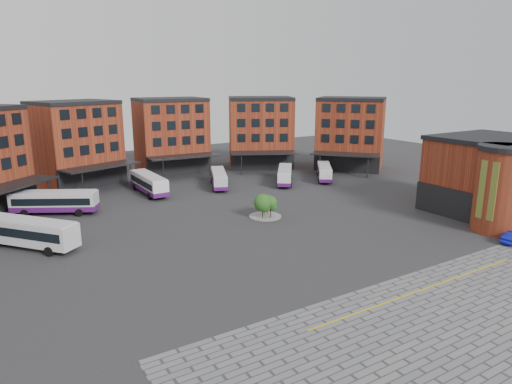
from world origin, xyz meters
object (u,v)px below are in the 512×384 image
tree_island (266,204)px  bus_e (285,175)px  bus_d (219,178)px  bus_f (324,172)px  bus_c (149,183)px  bus_a (29,231)px  bus_b (55,202)px

tree_island → bus_e: 21.18m
bus_e → bus_d: bearing=-161.7°
tree_island → bus_f: tree_island is taller
tree_island → bus_f: (22.22, 14.40, -0.41)m
bus_d → bus_c: bearing=-165.5°
bus_a → bus_d: size_ratio=1.06×
bus_a → bus_c: bearing=2.3°
bus_e → bus_f: 8.14m
bus_b → bus_f: 46.19m
bus_d → bus_e: 11.91m
bus_c → bus_d: bus_c is taller
bus_e → tree_island: bearing=-95.6°
bus_c → bus_f: 31.96m
bus_b → bus_c: (14.91, 4.43, -0.02)m
bus_c → bus_e: size_ratio=1.20×
bus_b → bus_d: 26.90m
bus_a → bus_c: 25.83m
bus_a → bus_b: bearing=31.5°
bus_c → bus_f: bus_c is taller
bus_b → bus_e: 38.11m
bus_c → bus_e: bearing=-14.1°
tree_island → bus_b: 29.23m
tree_island → bus_b: tree_island is taller
bus_d → bus_b: bearing=-151.2°
bus_e → bus_f: size_ratio=1.03×
bus_b → bus_c: size_ratio=0.99×
bus_e → bus_f: (8.03, -1.31, -0.05)m
bus_e → bus_f: bearing=27.2°
tree_island → bus_c: tree_island is taller
tree_island → bus_e: size_ratio=0.46×
bus_a → bus_f: size_ratio=1.16×
bus_b → bus_f: size_ratio=1.23×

